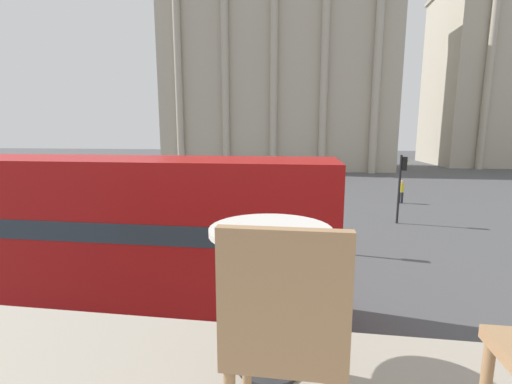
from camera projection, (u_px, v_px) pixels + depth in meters
double_decker_bus at (121, 231)px, 8.66m from camera, size 10.69×2.62×4.13m
cafe_dining_table at (270, 266)px, 1.69m from camera, size 0.60×0.60×0.73m
cafe_chair_0 at (284, 332)px, 1.16m from camera, size 0.40×0.40×0.91m
plaza_building_left at (278, 73)px, 47.55m from camera, size 30.65×13.68×26.15m
traffic_light_near at (325, 198)px, 13.46m from camera, size 0.42×0.24×3.39m
traffic_light_mid at (401, 179)px, 17.85m from camera, size 0.42×0.24×3.64m
pedestrian_yellow at (401, 190)px, 23.40m from camera, size 0.32×0.32×1.59m
pedestrian_white at (296, 171)px, 34.78m from camera, size 0.32×0.32×1.73m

